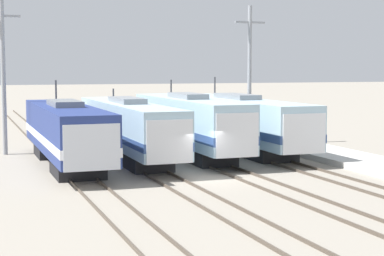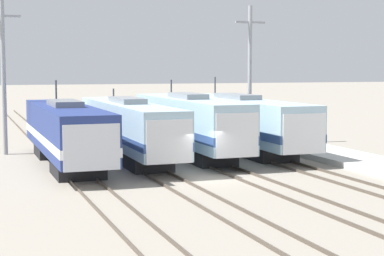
{
  "view_description": "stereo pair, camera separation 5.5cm",
  "coord_description": "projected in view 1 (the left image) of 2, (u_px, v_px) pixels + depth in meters",
  "views": [
    {
      "loc": [
        -12.39,
        -32.22,
        6.01
      ],
      "look_at": [
        0.42,
        3.43,
        2.45
      ],
      "focal_mm": 60.0,
      "sensor_mm": 36.0,
      "label": 1
    },
    {
      "loc": [
        -12.34,
        -32.24,
        6.01
      ],
      "look_at": [
        0.42,
        3.43,
        2.45
      ],
      "focal_mm": 60.0,
      "sensor_mm": 36.0,
      "label": 2
    }
  ],
  "objects": [
    {
      "name": "rail_pair_far_right",
      "position": [
        310.0,
        171.0,
        37.09
      ],
      "size": [
        1.51,
        120.0,
        0.15
      ],
      "color": "#4C4238",
      "rests_on": "ground_plane"
    },
    {
      "name": "catenary_tower_left",
      "position": [
        3.0,
        73.0,
        44.08
      ],
      "size": [
        2.51,
        0.32,
        10.84
      ],
      "color": "gray",
      "rests_on": "ground_plane"
    },
    {
      "name": "rail_pair_center_right",
      "position": [
        242.0,
        175.0,
        35.64
      ],
      "size": [
        1.51,
        120.0,
        0.15
      ],
      "color": "#4C4238",
      "rests_on": "ground_plane"
    },
    {
      "name": "locomotive_center_left",
      "position": [
        129.0,
        128.0,
        41.87
      ],
      "size": [
        2.83,
        18.46,
        4.53
      ],
      "color": "#232326",
      "rests_on": "ground_plane"
    },
    {
      "name": "locomotive_far_left",
      "position": [
        66.0,
        132.0,
        39.06
      ],
      "size": [
        3.11,
        17.27,
        5.19
      ],
      "color": "black",
      "rests_on": "ground_plane"
    },
    {
      "name": "locomotive_center_right",
      "position": [
        190.0,
        124.0,
        43.58
      ],
      "size": [
        2.87,
        16.92,
        5.13
      ],
      "color": "#232326",
      "rests_on": "ground_plane"
    },
    {
      "name": "rail_pair_far_left",
      "position": [
        88.0,
        184.0,
        32.74
      ],
      "size": [
        1.51,
        120.0,
        0.15
      ],
      "color": "#4C4238",
      "rests_on": "ground_plane"
    },
    {
      "name": "locomotive_far_right",
      "position": [
        239.0,
        122.0,
        46.38
      ],
      "size": [
        3.11,
        19.75,
        5.29
      ],
      "color": "#232326",
      "rests_on": "ground_plane"
    },
    {
      "name": "ground_plane",
      "position": [
        206.0,
        178.0,
        34.93
      ],
      "size": [
        400.0,
        400.0,
        0.0
      ],
      "primitive_type": "plane",
      "color": "gray"
    },
    {
      "name": "platform",
      "position": [
        375.0,
        165.0,
        38.59
      ],
      "size": [
        4.0,
        120.0,
        0.38
      ],
      "color": "beige",
      "rests_on": "ground_plane"
    },
    {
      "name": "catenary_tower_right",
      "position": [
        250.0,
        72.0,
        50.34
      ],
      "size": [
        2.51,
        0.32,
        10.84
      ],
      "color": "gray",
      "rests_on": "ground_plane"
    },
    {
      "name": "rail_pair_center_left",
      "position": [
        168.0,
        179.0,
        34.19
      ],
      "size": [
        1.51,
        120.0,
        0.15
      ],
      "color": "#4C4238",
      "rests_on": "ground_plane"
    }
  ]
}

